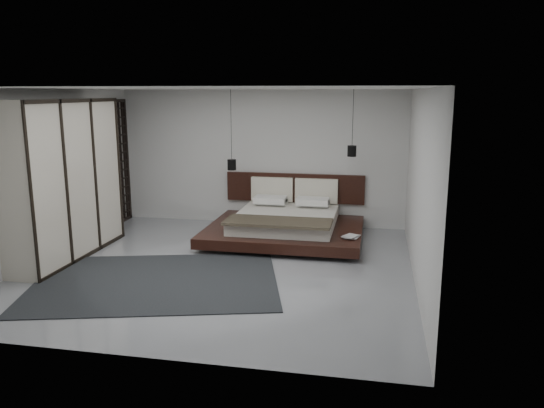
% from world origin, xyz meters
% --- Properties ---
extents(floor, '(6.00, 6.00, 0.00)m').
position_xyz_m(floor, '(0.00, 0.00, 0.00)').
color(floor, gray).
rests_on(floor, ground).
extents(ceiling, '(6.00, 6.00, 0.00)m').
position_xyz_m(ceiling, '(0.00, 0.00, 2.80)').
color(ceiling, white).
rests_on(ceiling, wall_back).
extents(wall_back, '(6.00, 0.00, 6.00)m').
position_xyz_m(wall_back, '(0.00, 3.00, 1.40)').
color(wall_back, silver).
rests_on(wall_back, floor).
extents(wall_front, '(6.00, 0.00, 6.00)m').
position_xyz_m(wall_front, '(0.00, -3.00, 1.40)').
color(wall_front, silver).
rests_on(wall_front, floor).
extents(wall_left, '(0.00, 6.00, 6.00)m').
position_xyz_m(wall_left, '(-3.00, 0.00, 1.40)').
color(wall_left, silver).
rests_on(wall_left, floor).
extents(wall_right, '(0.00, 6.00, 6.00)m').
position_xyz_m(wall_right, '(3.00, 0.00, 1.40)').
color(wall_right, silver).
rests_on(wall_right, floor).
extents(lattice_screen, '(0.05, 0.90, 2.60)m').
position_xyz_m(lattice_screen, '(-2.95, 2.45, 1.30)').
color(lattice_screen, black).
rests_on(lattice_screen, floor).
extents(bed, '(2.88, 2.43, 1.09)m').
position_xyz_m(bed, '(0.73, 1.90, 0.29)').
color(bed, black).
rests_on(bed, floor).
extents(book_lower, '(0.29, 0.34, 0.03)m').
position_xyz_m(book_lower, '(1.91, 1.24, 0.28)').
color(book_lower, '#99724C').
rests_on(book_lower, bed).
extents(book_upper, '(0.33, 0.36, 0.02)m').
position_xyz_m(book_upper, '(1.89, 1.20, 0.31)').
color(book_upper, '#99724C').
rests_on(book_upper, book_lower).
extents(pendant_left, '(0.17, 0.17, 1.58)m').
position_xyz_m(pendant_left, '(-0.45, 2.37, 1.33)').
color(pendant_left, black).
rests_on(pendant_left, ceiling).
extents(pendant_right, '(0.17, 0.17, 1.25)m').
position_xyz_m(pendant_right, '(1.91, 2.37, 1.65)').
color(pendant_right, black).
rests_on(pendant_right, ceiling).
extents(wardrobe, '(0.63, 2.69, 2.64)m').
position_xyz_m(wardrobe, '(-2.70, 0.08, 1.32)').
color(wardrobe, beige).
rests_on(wardrobe, floor).
extents(rug, '(4.08, 3.37, 0.02)m').
position_xyz_m(rug, '(-0.75, -0.83, 0.01)').
color(rug, black).
rests_on(rug, floor).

